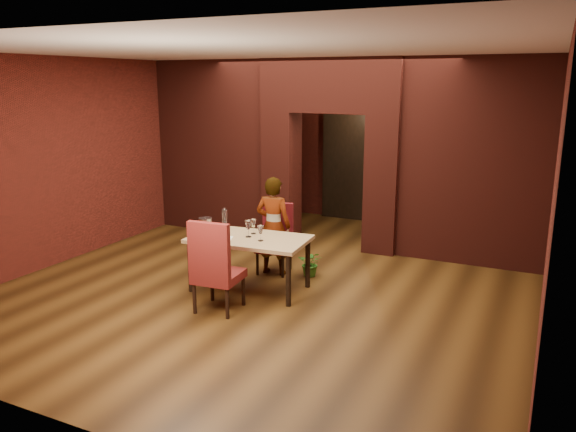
% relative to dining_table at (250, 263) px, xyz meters
% --- Properties ---
extents(floor, '(8.00, 8.00, 0.00)m').
position_rel_dining_table_xyz_m(floor, '(0.18, 0.57, -0.38)').
color(floor, '#482E12').
rests_on(floor, ground).
extents(ceiling, '(7.00, 8.00, 0.04)m').
position_rel_dining_table_xyz_m(ceiling, '(0.18, 0.57, 2.82)').
color(ceiling, silver).
rests_on(ceiling, ground).
extents(wall_back, '(7.00, 0.04, 3.20)m').
position_rel_dining_table_xyz_m(wall_back, '(0.18, 4.57, 1.22)').
color(wall_back, maroon).
rests_on(wall_back, ground).
extents(wall_front, '(7.00, 0.04, 3.20)m').
position_rel_dining_table_xyz_m(wall_front, '(0.18, -3.43, 1.22)').
color(wall_front, maroon).
rests_on(wall_front, ground).
extents(wall_left, '(0.04, 8.00, 3.20)m').
position_rel_dining_table_xyz_m(wall_left, '(-3.32, 0.57, 1.22)').
color(wall_left, maroon).
rests_on(wall_left, ground).
extents(wall_right, '(0.04, 8.00, 3.20)m').
position_rel_dining_table_xyz_m(wall_right, '(3.68, 0.57, 1.22)').
color(wall_right, maroon).
rests_on(wall_right, ground).
extents(pillar_left, '(0.55, 0.55, 2.30)m').
position_rel_dining_table_xyz_m(pillar_left, '(-0.77, 2.57, 0.77)').
color(pillar_left, maroon).
rests_on(pillar_left, ground).
extents(pillar_right, '(0.55, 0.55, 2.30)m').
position_rel_dining_table_xyz_m(pillar_right, '(1.13, 2.57, 0.77)').
color(pillar_right, maroon).
rests_on(pillar_right, ground).
extents(lintel, '(2.45, 0.55, 0.90)m').
position_rel_dining_table_xyz_m(lintel, '(0.18, 2.57, 2.37)').
color(lintel, maroon).
rests_on(lintel, ground).
extents(wing_wall_left, '(2.28, 0.35, 3.20)m').
position_rel_dining_table_xyz_m(wing_wall_left, '(-2.18, 2.57, 1.22)').
color(wing_wall_left, maroon).
rests_on(wing_wall_left, ground).
extents(wing_wall_right, '(2.28, 0.35, 3.20)m').
position_rel_dining_table_xyz_m(wing_wall_right, '(2.54, 2.57, 1.22)').
color(wing_wall_right, maroon).
rests_on(wing_wall_right, ground).
extents(vent_panel, '(0.40, 0.03, 0.50)m').
position_rel_dining_table_xyz_m(vent_panel, '(-0.77, 2.28, 0.17)').
color(vent_panel, brown).
rests_on(vent_panel, ground).
extents(rear_door, '(0.90, 0.08, 2.10)m').
position_rel_dining_table_xyz_m(rear_door, '(-0.22, 4.51, 0.67)').
color(rear_door, black).
rests_on(rear_door, ground).
extents(rear_door_frame, '(1.02, 0.04, 2.22)m').
position_rel_dining_table_xyz_m(rear_door_frame, '(-0.22, 4.47, 0.67)').
color(rear_door_frame, black).
rests_on(rear_door_frame, ground).
extents(dining_table, '(1.66, 1.01, 0.75)m').
position_rel_dining_table_xyz_m(dining_table, '(0.00, 0.00, 0.00)').
color(dining_table, tan).
rests_on(dining_table, ground).
extents(chair_far, '(0.54, 0.54, 1.04)m').
position_rel_dining_table_xyz_m(chair_far, '(-0.02, 0.79, 0.14)').
color(chair_far, maroon).
rests_on(chair_far, ground).
extents(chair_near, '(0.58, 0.58, 1.19)m').
position_rel_dining_table_xyz_m(chair_near, '(-0.00, -0.78, 0.22)').
color(chair_near, maroon).
rests_on(chair_near, ground).
extents(person_seated, '(0.57, 0.40, 1.47)m').
position_rel_dining_table_xyz_m(person_seated, '(-0.01, 0.74, 0.36)').
color(person_seated, white).
rests_on(person_seated, ground).
extents(wine_glass_a, '(0.08, 0.08, 0.21)m').
position_rel_dining_table_xyz_m(wine_glass_a, '(-0.04, 0.19, 0.48)').
color(wine_glass_a, white).
rests_on(wine_glass_a, dining_table).
extents(wine_glass_b, '(0.09, 0.09, 0.23)m').
position_rel_dining_table_xyz_m(wine_glass_b, '(-0.02, 0.01, 0.49)').
color(wine_glass_b, silver).
rests_on(wine_glass_b, dining_table).
extents(wine_glass_c, '(0.09, 0.09, 0.21)m').
position_rel_dining_table_xyz_m(wine_glass_c, '(0.22, -0.09, 0.48)').
color(wine_glass_c, white).
rests_on(wine_glass_c, dining_table).
extents(tasting_sheet, '(0.31, 0.27, 0.00)m').
position_rel_dining_table_xyz_m(tasting_sheet, '(-0.31, -0.19, 0.38)').
color(tasting_sheet, white).
rests_on(tasting_sheet, dining_table).
extents(wine_bucket, '(0.19, 0.19, 0.23)m').
position_rel_dining_table_xyz_m(wine_bucket, '(-0.63, -0.12, 0.49)').
color(wine_bucket, silver).
rests_on(wine_bucket, dining_table).
extents(water_bottle, '(0.07, 0.07, 0.32)m').
position_rel_dining_table_xyz_m(water_bottle, '(-0.51, 0.20, 0.53)').
color(water_bottle, white).
rests_on(water_bottle, dining_table).
extents(potted_plant, '(0.40, 0.37, 0.40)m').
position_rel_dining_table_xyz_m(potted_plant, '(0.55, 0.86, -0.18)').
color(potted_plant, '#2D6D1E').
rests_on(potted_plant, ground).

